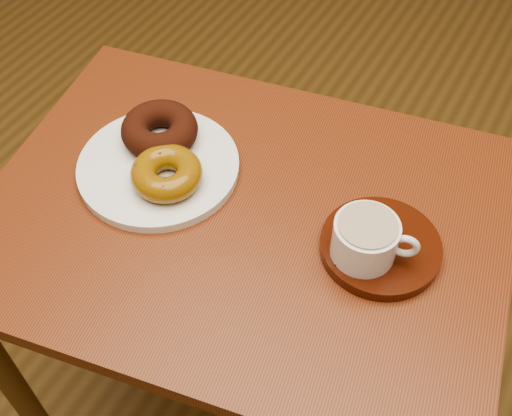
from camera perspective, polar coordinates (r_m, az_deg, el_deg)
The scene contains 7 objects.
cafe_table at distance 1.01m, azimuth -0.99°, elevation -4.33°, with size 0.84×0.68×0.70m.
donut_plate at distance 0.98m, azimuth -8.65°, elevation 3.67°, with size 0.24×0.24×0.01m, color white.
donut_cinnamon at distance 0.99m, azimuth -8.57°, elevation 6.91°, with size 0.12×0.12×0.04m, color #33130A.
donut_caramel at distance 0.93m, azimuth -7.95°, elevation 3.08°, with size 0.12×0.12×0.04m.
saucer at distance 0.89m, azimuth 10.98°, elevation -3.41°, with size 0.16×0.16×0.02m, color #361207.
coffee_cup at distance 0.84m, azimuth 9.78°, elevation -2.72°, with size 0.11×0.09×0.06m.
teaspoon at distance 0.89m, azimuth 7.70°, elevation -1.12°, with size 0.04×0.10×0.01m.
Camera 1 is at (0.27, -0.24, 1.42)m, focal length 45.00 mm.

